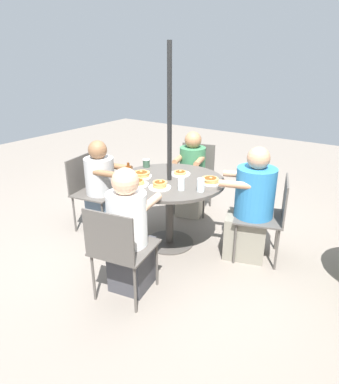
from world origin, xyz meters
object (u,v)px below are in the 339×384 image
(pancake_plate_b, at_px, (142,175))
(patio_chair_south, at_px, (90,187))
(coffee_cup, at_px, (146,163))
(diner_east, at_px, (192,177))
(syrup_bottle, at_px, (128,170))
(drinking_glass_a, at_px, (181,183))
(patio_chair_east, at_px, (195,172))
(pancake_plate_c, at_px, (160,185))
(pancake_plate_a, at_px, (180,173))
(patio_chair_west, at_px, (119,247))
(drinking_glass_b, at_px, (201,185))
(pancake_plate_e, at_px, (137,183))
(diner_south, at_px, (103,190))
(patio_table, at_px, (170,190))
(patio_chair_north, at_px, (269,213))
(diner_west, at_px, (130,235))
(diner_north, at_px, (251,209))
(pancake_plate_d, at_px, (210,181))

(pancake_plate_b, bearing_deg, patio_chair_south, -82.21)
(pancake_plate_b, xyz_separation_m, coffee_cup, (-0.31, -0.18, 0.02))
(diner_east, distance_m, syrup_bottle, 1.03)
(coffee_cup, relative_size, drinking_glass_a, 0.69)
(patio_chair_east, relative_size, pancake_plate_c, 3.96)
(pancake_plate_a, distance_m, coffee_cup, 0.48)
(patio_chair_west, xyz_separation_m, pancake_plate_b, (-0.92, -0.50, 0.27))
(drinking_glass_a, bearing_deg, drinking_glass_b, 114.49)
(patio_chair_south, bearing_deg, patio_chair_east, 137.09)
(patio_chair_east, xyz_separation_m, syrup_bottle, (1.12, -0.20, 0.30))
(pancake_plate_a, relative_size, pancake_plate_e, 1.00)
(syrup_bottle, bearing_deg, drinking_glass_b, 90.64)
(diner_south, xyz_separation_m, pancake_plate_c, (0.09, 0.91, 0.29))
(patio_chair_west, xyz_separation_m, syrup_bottle, (-0.91, -0.67, 0.30))
(patio_table, relative_size, patio_chair_north, 1.33)
(patio_table, height_order, pancake_plate_e, pancake_plate_e)
(patio_chair_south, distance_m, drinking_glass_b, 1.50)
(diner_west, distance_m, drinking_glass_a, 0.74)
(drinking_glass_a, distance_m, drinking_glass_b, 0.19)
(pancake_plate_c, bearing_deg, patio_chair_south, -93.03)
(pancake_plate_c, bearing_deg, pancake_plate_e, -75.85)
(diner_north, xyz_separation_m, pancake_plate_c, (0.53, -0.76, 0.26))
(pancake_plate_b, distance_m, pancake_plate_c, 0.39)
(patio_chair_west, xyz_separation_m, drinking_glass_a, (-0.84, 0.06, 0.32))
(drinking_glass_a, bearing_deg, patio_table, -124.44)
(patio_table, height_order, drinking_glass_a, drinking_glass_a)
(patio_chair_west, distance_m, diner_west, 0.18)
(patio_chair_east, distance_m, drinking_glass_a, 1.34)
(diner_north, distance_m, syrup_bottle, 1.38)
(diner_north, xyz_separation_m, patio_chair_east, (-0.74, -1.09, -0.02))
(pancake_plate_a, bearing_deg, drinking_glass_b, 54.82)
(patio_chair_west, height_order, coffee_cup, patio_chair_west)
(drinking_glass_a, xyz_separation_m, drinking_glass_b, (-0.08, 0.17, -0.00))
(diner_south, relative_size, syrup_bottle, 8.37)
(patio_table, xyz_separation_m, patio_chair_west, (1.02, 0.20, -0.13))
(diner_south, xyz_separation_m, coffee_cup, (-0.37, 0.37, 0.31))
(diner_west, bearing_deg, diner_south, 134.95)
(diner_south, bearing_deg, drinking_glass_b, 81.78)
(patio_table, bearing_deg, diner_west, 11.05)
(pancake_plate_c, xyz_separation_m, drinking_glass_b, (-0.16, 0.38, 0.04))
(diner_south, relative_size, pancake_plate_c, 4.96)
(patio_chair_north, height_order, pancake_plate_e, patio_chair_north)
(diner_north, xyz_separation_m, diner_west, (1.12, -0.65, -0.00))
(patio_chair_north, xyz_separation_m, patio_chair_east, (-0.68, -1.26, 0.00))
(patio_table, xyz_separation_m, pancake_plate_b, (0.10, -0.30, 0.14))
(patio_chair_west, height_order, diner_west, diner_west)
(pancake_plate_d, xyz_separation_m, drinking_glass_b, (0.26, 0.03, 0.04))
(coffee_cup, xyz_separation_m, drinking_glass_a, (0.39, 0.74, 0.02))
(diner_north, xyz_separation_m, patio_chair_south, (0.47, -1.84, -0.02))
(pancake_plate_e, bearing_deg, diner_east, -177.40)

